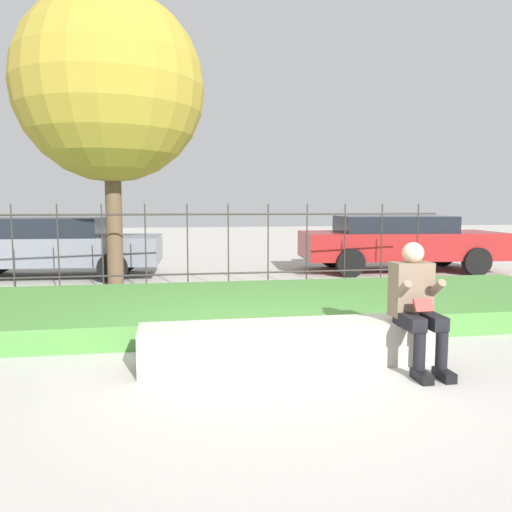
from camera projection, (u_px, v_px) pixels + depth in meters
name	position (u px, v px, depth m)	size (l,w,h in m)	color
ground_plane	(277.00, 365.00, 4.97)	(60.00, 60.00, 0.00)	#B2AFA8
stone_bench	(287.00, 346.00, 4.96)	(2.90, 0.50, 0.43)	#B7B2A3
person_seated_reader	(416.00, 301.00, 4.84)	(0.42, 0.73, 1.23)	black
grass_berm	(245.00, 307.00, 7.10)	(10.22, 2.98, 0.28)	#4C893D
iron_fence	(228.00, 245.00, 9.19)	(8.22, 0.03, 1.61)	#332D28
car_parked_right	(399.00, 241.00, 11.88)	(4.79, 2.23, 1.32)	maroon
car_parked_left	(49.00, 245.00, 10.83)	(4.74, 2.09, 1.31)	slate
tree_behind_fence	(110.00, 88.00, 9.27)	(3.50, 3.50, 5.51)	brown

